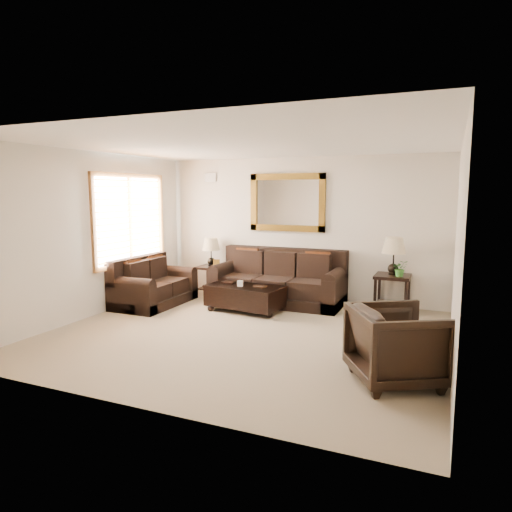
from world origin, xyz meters
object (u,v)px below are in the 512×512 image
at_px(coffee_table, 245,295).
at_px(armchair, 397,341).
at_px(end_table_right, 393,263).
at_px(sofa, 279,283).
at_px(loveseat, 152,287).
at_px(end_table_left, 211,257).

xyz_separation_m(coffee_table, armchair, (2.75, -2.13, 0.18)).
bearing_deg(end_table_right, armchair, -82.52).
bearing_deg(end_table_right, sofa, -176.00).
bearing_deg(coffee_table, sofa, 76.05).
xyz_separation_m(sofa, loveseat, (-2.09, -1.06, -0.04)).
bearing_deg(end_table_left, loveseat, -114.80).
relative_size(end_table_left, end_table_right, 0.88).
height_order(loveseat, armchair, armchair).
xyz_separation_m(loveseat, coffee_table, (1.77, 0.24, -0.04)).
relative_size(sofa, coffee_table, 1.74).
distance_m(loveseat, end_table_left, 1.43).
bearing_deg(loveseat, coffee_table, -82.13).
distance_m(end_table_left, armchair, 5.05).
bearing_deg(sofa, coffee_table, -111.11).
height_order(end_table_left, end_table_right, end_table_right).
distance_m(end_table_left, end_table_right, 3.55).
xyz_separation_m(end_table_right, coffee_table, (-2.35, -0.96, -0.56)).
xyz_separation_m(end_table_left, armchair, (3.96, -3.12, -0.28)).
height_order(end_table_left, coffee_table, end_table_left).
bearing_deg(armchair, sofa, 9.24).
distance_m(loveseat, coffee_table, 1.79).
distance_m(end_table_left, coffee_table, 1.62).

